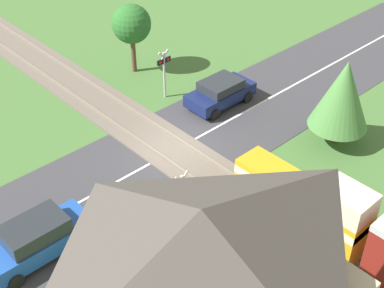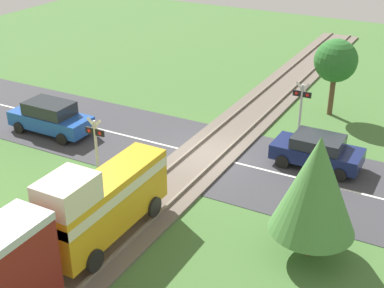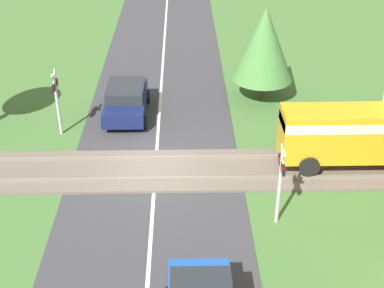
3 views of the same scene
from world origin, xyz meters
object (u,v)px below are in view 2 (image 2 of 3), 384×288
at_px(car_far_side, 50,117).
at_px(crossing_signal_east_approach, 96,140).
at_px(car_near_crossing, 317,151).
at_px(train, 12,268).
at_px(crossing_signal_west_approach, 301,102).

distance_m(car_far_side, crossing_signal_east_approach, 5.64).
height_order(car_near_crossing, crossing_signal_east_approach, crossing_signal_east_approach).
bearing_deg(car_far_side, car_near_crossing, -167.13).
xyz_separation_m(car_near_crossing, crossing_signal_east_approach, (7.70, 5.50, 1.05)).
xyz_separation_m(train, crossing_signal_east_approach, (3.01, -7.54, -0.06)).
bearing_deg(crossing_signal_east_approach, car_near_crossing, -144.46).
xyz_separation_m(car_far_side, crossing_signal_west_approach, (-10.93, -5.50, 0.97)).
bearing_deg(train, car_near_crossing, -109.74).
bearing_deg(car_near_crossing, train, 70.26).
relative_size(car_near_crossing, car_far_side, 0.90).
height_order(train, crossing_signal_west_approach, train).
relative_size(car_far_side, crossing_signal_west_approach, 1.51).
bearing_deg(car_near_crossing, crossing_signal_east_approach, 35.54).
xyz_separation_m(car_near_crossing, crossing_signal_west_approach, (1.67, -2.62, 1.05)).
relative_size(car_near_crossing, crossing_signal_west_approach, 1.37).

